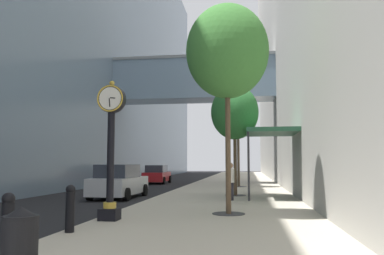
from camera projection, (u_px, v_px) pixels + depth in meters
ground_plane at (189, 186)px, 30.65m from camera, size 110.00×110.00×0.00m
sidewalk_right at (234, 183)px, 33.12m from camera, size 7.00×80.00×0.14m
building_block_left at (76, 17)px, 36.58m from camera, size 23.12×80.00×31.08m
street_clock at (111, 143)px, 11.74m from camera, size 0.84×0.55×4.21m
bollard_nearest at (7, 223)px, 7.07m from camera, size 0.24×0.24×1.16m
bollard_second at (70, 207)px, 9.57m from camera, size 0.24×0.24×1.16m
street_tree_near at (227, 52)px, 13.42m from camera, size 2.85×2.85×7.18m
street_tree_mid_near at (235, 113)px, 20.65m from camera, size 2.52×2.52×5.83m
street_tree_mid_far at (238, 122)px, 28.00m from camera, size 2.00×2.00×5.84m
trash_bin at (20, 242)px, 5.74m from camera, size 0.53×0.53×1.05m
pedestrian_walking at (231, 181)px, 17.65m from camera, size 0.46×0.52×1.69m
storefront_awning at (270, 133)px, 19.03m from camera, size 2.40×3.60×3.30m
car_silver_near at (119, 182)px, 20.36m from camera, size 2.16×4.57×1.75m
car_red_mid at (157, 175)px, 34.33m from camera, size 2.06×4.15×1.62m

